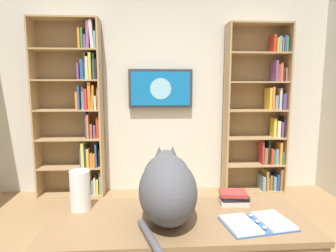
{
  "coord_description": "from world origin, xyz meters",
  "views": [
    {
      "loc": [
        0.18,
        1.66,
        1.43
      ],
      "look_at": [
        0.0,
        -1.15,
        1.03
      ],
      "focal_mm": 30.71,
      "sensor_mm": 36.0,
      "label": 1
    }
  ],
  "objects_px": {
    "desk": "(179,243)",
    "desk_book_stack": "(234,197)",
    "open_binder": "(257,223)",
    "bookshelf_right": "(77,110)",
    "wall_mounted_tv": "(161,89)",
    "paper_towel_roll": "(80,190)",
    "bookshelf_left": "(262,115)",
    "cat": "(167,185)"
  },
  "relations": [
    {
      "from": "desk",
      "to": "open_binder",
      "type": "relative_size",
      "value": 3.7
    },
    {
      "from": "desk",
      "to": "cat",
      "type": "relative_size",
      "value": 2.27
    },
    {
      "from": "bookshelf_right",
      "to": "cat",
      "type": "height_order",
      "value": "bookshelf_right"
    },
    {
      "from": "bookshelf_left",
      "to": "cat",
      "type": "relative_size",
      "value": 3.75
    },
    {
      "from": "desk",
      "to": "desk_book_stack",
      "type": "relative_size",
      "value": 7.75
    },
    {
      "from": "bookshelf_right",
      "to": "desk_book_stack",
      "type": "xyz_separation_m",
      "value": [
        -1.41,
        2.15,
        -0.34
      ]
    },
    {
      "from": "open_binder",
      "to": "bookshelf_right",
      "type": "bearing_deg",
      "value": -58.91
    },
    {
      "from": "bookshelf_right",
      "to": "wall_mounted_tv",
      "type": "bearing_deg",
      "value": -175.4
    },
    {
      "from": "bookshelf_left",
      "to": "open_binder",
      "type": "bearing_deg",
      "value": 68.28
    },
    {
      "from": "desk",
      "to": "paper_towel_roll",
      "type": "xyz_separation_m",
      "value": [
        0.53,
        -0.16,
        0.24
      ]
    },
    {
      "from": "wall_mounted_tv",
      "to": "open_binder",
      "type": "distance_m",
      "value": 2.6
    },
    {
      "from": "desk",
      "to": "open_binder",
      "type": "height_order",
      "value": "open_binder"
    },
    {
      "from": "bookshelf_left",
      "to": "desk_book_stack",
      "type": "bearing_deg",
      "value": 64.99
    },
    {
      "from": "desk",
      "to": "wall_mounted_tv",
      "type": "bearing_deg",
      "value": -89.97
    },
    {
      "from": "bookshelf_right",
      "to": "cat",
      "type": "distance_m",
      "value": 2.52
    },
    {
      "from": "desk",
      "to": "cat",
      "type": "distance_m",
      "value": 0.31
    },
    {
      "from": "desk",
      "to": "open_binder",
      "type": "xyz_separation_m",
      "value": [
        -0.38,
        0.08,
        0.14
      ]
    },
    {
      "from": "bookshelf_left",
      "to": "desk_book_stack",
      "type": "distance_m",
      "value": 2.39
    },
    {
      "from": "paper_towel_roll",
      "to": "open_binder",
      "type": "bearing_deg",
      "value": 165.44
    },
    {
      "from": "desk",
      "to": "desk_book_stack",
      "type": "height_order",
      "value": "desk_book_stack"
    },
    {
      "from": "bookshelf_left",
      "to": "wall_mounted_tv",
      "type": "xyz_separation_m",
      "value": [
        1.34,
        -0.08,
        0.34
      ]
    },
    {
      "from": "open_binder",
      "to": "paper_towel_roll",
      "type": "relative_size",
      "value": 1.64
    },
    {
      "from": "wall_mounted_tv",
      "to": "desk",
      "type": "bearing_deg",
      "value": 90.03
    },
    {
      "from": "wall_mounted_tv",
      "to": "paper_towel_roll",
      "type": "bearing_deg",
      "value": 76.72
    },
    {
      "from": "bookshelf_right",
      "to": "desk_book_stack",
      "type": "relative_size",
      "value": 13.0
    },
    {
      "from": "bookshelf_right",
      "to": "open_binder",
      "type": "distance_m",
      "value": 2.83
    },
    {
      "from": "bookshelf_right",
      "to": "wall_mounted_tv",
      "type": "xyz_separation_m",
      "value": [
        -1.07,
        -0.09,
        0.27
      ]
    },
    {
      "from": "bookshelf_left",
      "to": "wall_mounted_tv",
      "type": "bearing_deg",
      "value": -3.54
    },
    {
      "from": "desk",
      "to": "cat",
      "type": "bearing_deg",
      "value": -24.11
    },
    {
      "from": "bookshelf_right",
      "to": "wall_mounted_tv",
      "type": "height_order",
      "value": "bookshelf_right"
    },
    {
      "from": "bookshelf_right",
      "to": "desk",
      "type": "height_order",
      "value": "bookshelf_right"
    },
    {
      "from": "open_binder",
      "to": "desk_book_stack",
      "type": "xyz_separation_m",
      "value": [
        0.04,
        -0.26,
        0.03
      ]
    },
    {
      "from": "bookshelf_right",
      "to": "open_binder",
      "type": "xyz_separation_m",
      "value": [
        -1.45,
        2.41,
        -0.37
      ]
    },
    {
      "from": "wall_mounted_tv",
      "to": "open_binder",
      "type": "relative_size",
      "value": 2.31
    },
    {
      "from": "desk",
      "to": "cat",
      "type": "height_order",
      "value": "cat"
    },
    {
      "from": "desk",
      "to": "paper_towel_roll",
      "type": "distance_m",
      "value": 0.61
    },
    {
      "from": "wall_mounted_tv",
      "to": "desk",
      "type": "relative_size",
      "value": 0.63
    },
    {
      "from": "wall_mounted_tv",
      "to": "desk_book_stack",
      "type": "height_order",
      "value": "wall_mounted_tv"
    },
    {
      "from": "desk",
      "to": "paper_towel_roll",
      "type": "bearing_deg",
      "value": -16.91
    },
    {
      "from": "wall_mounted_tv",
      "to": "desk_book_stack",
      "type": "xyz_separation_m",
      "value": [
        -0.34,
        2.23,
        -0.61
      ]
    },
    {
      "from": "wall_mounted_tv",
      "to": "desk",
      "type": "height_order",
      "value": "wall_mounted_tv"
    },
    {
      "from": "wall_mounted_tv",
      "to": "cat",
      "type": "relative_size",
      "value": 1.42
    }
  ]
}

